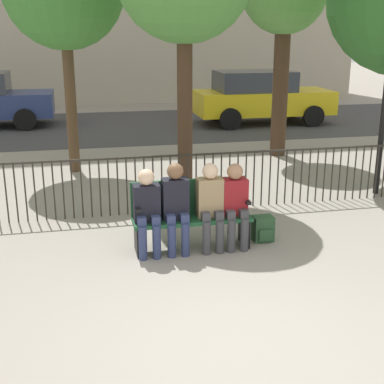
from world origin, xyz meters
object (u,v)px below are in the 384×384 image
at_px(seated_person_1, 176,203).
at_px(parked_car_1, 261,96).
at_px(seated_person_3, 235,201).
at_px(seated_person_0, 147,207).
at_px(seated_person_2, 210,202).
at_px(backpack, 263,229).
at_px(park_bench, 191,212).

distance_m(seated_person_1, parked_car_1, 10.32).
distance_m(seated_person_3, parked_car_1, 10.01).
distance_m(seated_person_0, seated_person_1, 0.38).
xyz_separation_m(seated_person_2, backpack, (0.79, 0.12, -0.49)).
height_order(seated_person_3, parked_car_1, parked_car_1).
height_order(park_bench, parked_car_1, parked_car_1).
relative_size(seated_person_0, backpack, 3.23).
height_order(seated_person_1, parked_car_1, parked_car_1).
bearing_deg(backpack, seated_person_2, -171.29).
xyz_separation_m(park_bench, parked_car_1, (4.15, 9.22, 0.35)).
bearing_deg(seated_person_1, seated_person_3, -0.20).
bearing_deg(seated_person_0, seated_person_3, 0.03).
bearing_deg(backpack, seated_person_0, -175.68).
distance_m(seated_person_0, backpack, 1.70).
relative_size(park_bench, seated_person_2, 1.34).
bearing_deg(parked_car_1, park_bench, -114.25).
distance_m(park_bench, parked_car_1, 10.11).
relative_size(seated_person_1, backpack, 3.40).
xyz_separation_m(seated_person_0, seated_person_1, (0.38, 0.00, 0.03)).
height_order(park_bench, seated_person_0, seated_person_0).
xyz_separation_m(park_bench, seated_person_0, (-0.60, -0.13, 0.16)).
distance_m(park_bench, seated_person_0, 0.64).
relative_size(park_bench, backpack, 4.46).
bearing_deg(seated_person_3, parked_car_1, 69.06).
xyz_separation_m(seated_person_1, seated_person_3, (0.80, -0.00, -0.02)).
bearing_deg(backpack, seated_person_1, -174.55).
height_order(seated_person_3, backpack, seated_person_3).
height_order(seated_person_2, seated_person_3, seated_person_2).
relative_size(seated_person_1, seated_person_2, 1.02).
height_order(seated_person_0, seated_person_1, seated_person_1).
bearing_deg(parked_car_1, seated_person_3, -110.94).
relative_size(seated_person_0, parked_car_1, 0.27).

